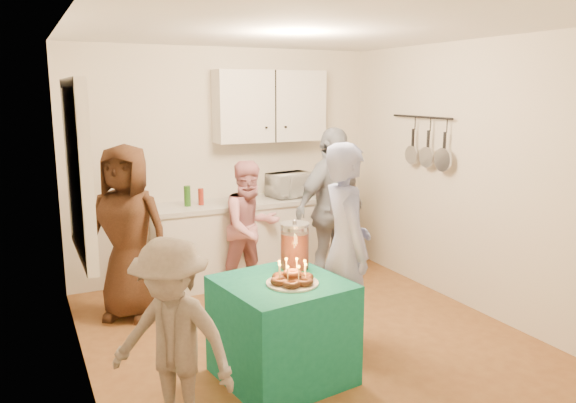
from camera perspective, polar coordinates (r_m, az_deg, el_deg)
name	(u,v)px	position (r m, az deg, el deg)	size (l,w,h in m)	color
floor	(305,337)	(5.07, 1.77, -13.56)	(4.00, 4.00, 0.00)	brown
ceiling	(307,29)	(4.63, 1.98, 17.10)	(4.00, 4.00, 0.00)	white
back_wall	(225,164)	(6.50, -6.38, 3.85)	(3.60, 3.60, 0.00)	silver
left_wall	(78,211)	(4.17, -20.59, -0.91)	(4.00, 4.00, 0.00)	silver
right_wall	(470,177)	(5.73, 18.03, 2.38)	(4.00, 4.00, 0.00)	silver
window_night	(75,170)	(4.43, -20.81, 3.02)	(0.04, 1.00, 1.20)	black
counter	(252,241)	(6.46, -3.64, -4.02)	(2.20, 0.58, 0.86)	white
countertop	(252,202)	(6.36, -3.69, -0.06)	(2.24, 0.62, 0.05)	beige
upper_cabinet	(270,106)	(6.49, -1.83, 9.66)	(1.30, 0.30, 0.80)	white
pot_rack	(419,141)	(6.17, 13.15, 6.04)	(0.12, 1.00, 0.60)	black
microwave	(290,185)	(6.52, 0.24, 1.71)	(0.50, 0.34, 0.28)	white
party_table	(282,330)	(4.27, -0.61, -12.89)	(0.85, 0.85, 0.76)	#106C53
donut_cake	(292,272)	(4.04, 0.44, -7.18)	(0.38, 0.38, 0.18)	#381C0C
punch_jar	(295,247)	(4.38, 0.67, -4.63)	(0.22, 0.22, 0.34)	red
man_birthday	(346,248)	(4.60, 5.89, -4.75)	(0.63, 0.41, 1.73)	#8F9BD1
woman_back_left	(127,232)	(5.44, -15.99, -3.04)	(0.81, 0.53, 1.65)	brown
woman_back_center	(251,227)	(5.93, -3.80, -2.64)	(0.69, 0.54, 1.41)	#CF6C86
woman_back_right	(331,210)	(5.98, 4.38, -0.86)	(1.03, 0.43, 1.75)	#101D38
child_near_left	(172,341)	(3.55, -11.68, -13.73)	(0.83, 0.48, 1.28)	#655A51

